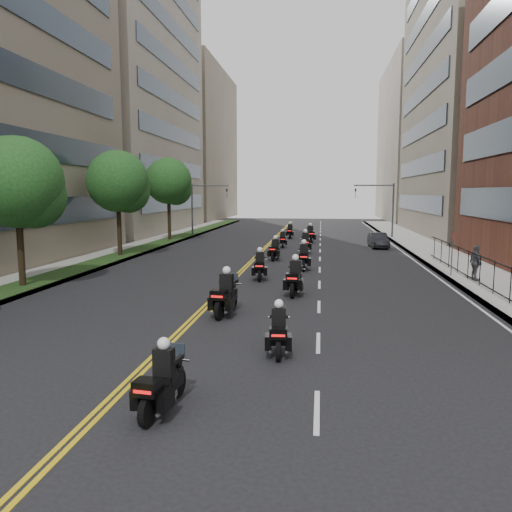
{
  "coord_description": "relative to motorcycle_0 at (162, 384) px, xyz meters",
  "views": [
    {
      "loc": [
        3.22,
        -10.34,
        4.7
      ],
      "look_at": [
        0.15,
        13.27,
        1.65
      ],
      "focal_mm": 35.0,
      "sensor_mm": 36.0,
      "label": 1
    }
  ],
  "objects": [
    {
      "name": "sidewalk_right",
      "position": [
        12.1,
        25.46,
        -0.57
      ],
      "size": [
        4.0,
        90.0,
        0.15
      ],
      "primitive_type": "cube",
      "color": "gray",
      "rests_on": "ground"
    },
    {
      "name": "motorcycle_7",
      "position": [
        2.16,
        28.89,
        0.09
      ],
      "size": [
        0.65,
        2.5,
        1.85
      ],
      "rotation": [
        0.0,
        0.0,
        0.07
      ],
      "color": "black",
      "rests_on": "ground"
    },
    {
      "name": "motorcycle_5",
      "position": [
        2.32,
        20.36,
        0.09
      ],
      "size": [
        0.58,
        2.5,
        1.85
      ],
      "rotation": [
        0.0,
        0.0,
        0.02
      ],
      "color": "black",
      "rests_on": "ground"
    },
    {
      "name": "motorcycle_6",
      "position": [
        0.18,
        24.51,
        0.03
      ],
      "size": [
        0.63,
        2.31,
        1.71
      ],
      "rotation": [
        0.0,
        0.0,
        -0.09
      ],
      "color": "black",
      "rests_on": "ground"
    },
    {
      "name": "pedestrian_c",
      "position": [
        11.3,
        16.86,
        0.44
      ],
      "size": [
        0.65,
        1.16,
        1.86
      ],
      "primitive_type": "imported",
      "rotation": [
        0.0,
        0.0,
        1.76
      ],
      "color": "#44464D",
      "rests_on": "sidewalk_right"
    },
    {
      "name": "motorcycle_10",
      "position": [
        0.21,
        41.07,
        0.04
      ],
      "size": [
        0.53,
        2.33,
        1.72
      ],
      "rotation": [
        0.0,
        0.0,
        0.0
      ],
      "color": "black",
      "rests_on": "ground"
    },
    {
      "name": "iron_fence",
      "position": [
        11.1,
        12.46,
        0.26
      ],
      "size": [
        0.05,
        28.0,
        1.5
      ],
      "color": "black",
      "rests_on": "sidewalk_right"
    },
    {
      "name": "motorcycle_2",
      "position": [
        -0.26,
        8.58,
        0.1
      ],
      "size": [
        0.74,
        2.55,
        1.88
      ],
      "rotation": [
        0.0,
        0.0,
        -0.12
      ],
      "color": "black",
      "rests_on": "ground"
    },
    {
      "name": "traffic_signal_left",
      "position": [
        -9.44,
        42.46,
        3.06
      ],
      "size": [
        4.09,
        0.2,
        5.6
      ],
      "color": "#3F3F44",
      "rests_on": "ground"
    },
    {
      "name": "grass_strip",
      "position": [
        -11.1,
        25.46,
        -0.47
      ],
      "size": [
        2.0,
        90.0,
        0.04
      ],
      "primitive_type": "cube",
      "color": "#153312",
      "rests_on": "sidewalk_left"
    },
    {
      "name": "sidewalk_left",
      "position": [
        -11.9,
        25.46,
        -0.57
      ],
      "size": [
        4.0,
        90.0,
        0.15
      ],
      "primitive_type": "cube",
      "color": "gray",
      "rests_on": "ground"
    },
    {
      "name": "motorcycle_8",
      "position": [
        0.09,
        32.55,
        -0.02
      ],
      "size": [
        0.59,
        2.14,
        1.58
      ],
      "rotation": [
        0.0,
        0.0,
        0.1
      ],
      "color": "black",
      "rests_on": "ground"
    },
    {
      "name": "parked_sedan",
      "position": [
        8.2,
        33.41,
        -0.01
      ],
      "size": [
        1.55,
        3.92,
        1.27
      ],
      "primitive_type": "imported",
      "rotation": [
        0.0,
        0.0,
        0.05
      ],
      "color": "black",
      "rests_on": "ground"
    },
    {
      "name": "building_right_tan",
      "position": [
        21.58,
        48.46,
        14.36
      ],
      "size": [
        15.11,
        28.0,
        30.0
      ],
      "color": "#7E745C",
      "rests_on": "ground"
    },
    {
      "name": "motorcycle_0",
      "position": [
        0.0,
        0.0,
        0.0
      ],
      "size": [
        0.64,
        2.19,
        1.62
      ],
      "rotation": [
        0.0,
        0.0,
        -0.12
      ],
      "color": "black",
      "rests_on": "ground"
    },
    {
      "name": "building_right_far",
      "position": [
        21.6,
        78.46,
        12.36
      ],
      "size": [
        15.0,
        28.0,
        26.0
      ],
      "primitive_type": "cube",
      "color": "gray",
      "rests_on": "ground"
    },
    {
      "name": "building_left_far",
      "position": [
        -21.9,
        78.46,
        12.36
      ],
      "size": [
        16.0,
        28.0,
        26.0
      ],
      "primitive_type": "cube",
      "color": "#7E745C",
      "rests_on": "ground"
    },
    {
      "name": "building_left_mid",
      "position": [
        -21.88,
        48.46,
        16.36
      ],
      "size": [
        16.11,
        28.0,
        34.0
      ],
      "color": "gray",
      "rests_on": "ground"
    },
    {
      "name": "ground",
      "position": [
        0.1,
        0.46,
        -0.64
      ],
      "size": [
        160.0,
        160.0,
        0.0
      ],
      "primitive_type": "plane",
      "color": "black",
      "rests_on": "ground"
    },
    {
      "name": "street_trees",
      "position": [
        -10.95,
        19.07,
        4.49
      ],
      "size": [
        4.4,
        38.4,
        7.98
      ],
      "color": "black",
      "rests_on": "ground"
    },
    {
      "name": "motorcycle_9",
      "position": [
        2.37,
        36.99,
        0.09
      ],
      "size": [
        0.73,
        2.5,
        1.85
      ],
      "rotation": [
        0.0,
        0.0,
        0.12
      ],
      "color": "black",
      "rests_on": "ground"
    },
    {
      "name": "motorcycle_3",
      "position": [
        2.17,
        12.8,
        0.1
      ],
      "size": [
        0.65,
        2.53,
        1.87
      ],
      "rotation": [
        0.0,
        0.0,
        -0.07
      ],
      "color": "black",
      "rests_on": "ground"
    },
    {
      "name": "traffic_signal_right",
      "position": [
        9.64,
        42.46,
        3.06
      ],
      "size": [
        4.09,
        0.2,
        5.6
      ],
      "color": "#3F3F44",
      "rests_on": "ground"
    },
    {
      "name": "motorcycle_4",
      "position": [
        0.08,
        16.62,
        0.05
      ],
      "size": [
        0.64,
        2.37,
        1.75
      ],
      "rotation": [
        0.0,
        0.0,
        0.09
      ],
      "color": "black",
      "rests_on": "ground"
    },
    {
      "name": "motorcycle_1",
      "position": [
        2.15,
        4.25,
        -0.01
      ],
      "size": [
        0.56,
        2.16,
        1.59
      ],
      "rotation": [
        0.0,
        0.0,
        0.07
      ],
      "color": "black",
      "rests_on": "ground"
    }
  ]
}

